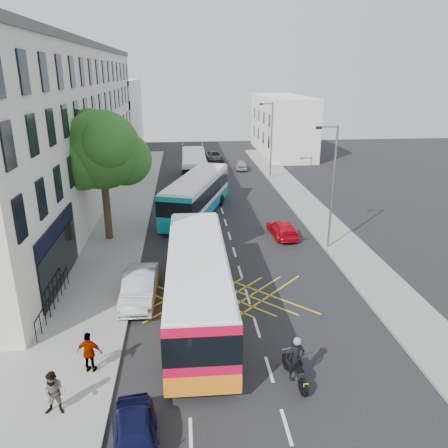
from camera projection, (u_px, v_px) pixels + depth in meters
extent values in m
plane|color=black|center=(269.00, 369.00, 17.42)|extent=(120.00, 120.00, 0.00)
cube|color=gray|center=(110.00, 239.00, 30.73)|extent=(5.00, 70.00, 0.15)
cube|color=gray|center=(331.00, 232.00, 32.14)|extent=(3.00, 70.00, 0.15)
cube|color=beige|center=(54.00, 130.00, 37.04)|extent=(8.00, 45.00, 13.00)
cube|color=#59544C|center=(43.00, 45.00, 34.80)|extent=(8.30, 45.00, 0.50)
cube|color=black|center=(56.00, 229.00, 22.92)|extent=(0.12, 7.00, 0.90)
cube|color=black|center=(60.00, 260.00, 23.52)|extent=(0.12, 7.00, 2.60)
cube|color=silver|center=(110.00, 115.00, 66.18)|extent=(8.00, 20.00, 10.00)
cube|color=silver|center=(282.00, 125.00, 62.15)|extent=(6.00, 18.00, 8.00)
cylinder|color=#382619|center=(107.00, 208.00, 29.97)|extent=(0.50, 0.50, 4.40)
sphere|color=#1D5418|center=(101.00, 150.00, 28.65)|extent=(5.20, 5.20, 5.20)
sphere|color=#1D5418|center=(125.00, 159.00, 29.79)|extent=(3.60, 3.60, 3.60)
sphere|color=#1D5418|center=(82.00, 161.00, 28.18)|extent=(3.80, 3.80, 3.80)
sphere|color=#1D5418|center=(107.00, 144.00, 27.28)|extent=(3.40, 3.40, 3.40)
sphere|color=#1D5418|center=(91.00, 133.00, 29.28)|extent=(3.20, 3.20, 3.20)
cylinder|color=slate|center=(333.00, 189.00, 27.87)|extent=(0.14, 0.14, 8.00)
cylinder|color=slate|center=(328.00, 127.00, 26.52)|extent=(1.20, 0.10, 0.10)
cube|color=black|center=(319.00, 128.00, 26.49)|extent=(0.35, 0.15, 0.18)
cylinder|color=slate|center=(271.00, 141.00, 46.66)|extent=(0.14, 0.14, 8.00)
cylinder|color=slate|center=(267.00, 104.00, 45.31)|extent=(1.20, 0.10, 0.10)
cube|color=black|center=(261.00, 104.00, 45.27)|extent=(0.35, 0.15, 0.18)
cube|color=silver|center=(198.00, 282.00, 20.59)|extent=(2.84, 11.98, 2.88)
cube|color=silver|center=(197.00, 253.00, 20.10)|extent=(2.62, 11.74, 0.13)
cube|color=black|center=(198.00, 275.00, 20.46)|extent=(2.90, 12.04, 1.20)
cube|color=orange|center=(198.00, 301.00, 20.93)|extent=(2.89, 12.03, 0.82)
cube|color=red|center=(203.00, 361.00, 14.99)|extent=(2.76, 0.13, 2.72)
cube|color=#FF0C0C|center=(171.00, 381.00, 15.15)|extent=(0.25, 0.06, 0.25)
cube|color=#FF0C0C|center=(234.00, 377.00, 15.32)|extent=(0.25, 0.06, 0.25)
cylinder|color=black|center=(172.00, 278.00, 23.99)|extent=(0.31, 0.98, 0.98)
cylinder|color=black|center=(221.00, 276.00, 24.21)|extent=(0.31, 0.98, 0.98)
cylinder|color=black|center=(167.00, 361.00, 17.15)|extent=(0.31, 0.98, 0.98)
cylinder|color=black|center=(235.00, 357.00, 17.36)|extent=(0.31, 0.98, 0.98)
cube|color=silver|center=(197.00, 194.00, 35.56)|extent=(6.03, 11.69, 2.76)
cube|color=silver|center=(197.00, 177.00, 35.09)|extent=(5.76, 11.40, 0.12)
cube|color=black|center=(197.00, 190.00, 35.43)|extent=(6.11, 11.76, 1.14)
cube|color=#0B8492|center=(197.00, 206.00, 35.88)|extent=(6.09, 11.75, 0.78)
cube|color=#0C939B|center=(174.00, 215.00, 30.32)|extent=(2.54, 0.92, 2.60)
cube|color=#FF0C0C|center=(160.00, 224.00, 30.77)|extent=(0.26, 0.13, 0.25)
cube|color=#FF0C0C|center=(189.00, 226.00, 30.33)|extent=(0.26, 0.13, 0.25)
cylinder|color=black|center=(193.00, 198.00, 39.13)|extent=(0.57, 0.98, 0.94)
cylinder|color=black|center=(221.00, 200.00, 38.59)|extent=(0.57, 0.98, 0.94)
cylinder|color=black|center=(166.00, 223.00, 32.71)|extent=(0.57, 0.98, 0.94)
cylinder|color=black|center=(200.00, 226.00, 32.17)|extent=(0.57, 0.98, 0.94)
cube|color=silver|center=(194.00, 167.00, 46.41)|extent=(2.49, 10.55, 2.54)
cube|color=silver|center=(194.00, 155.00, 45.97)|extent=(2.30, 10.33, 0.11)
cube|color=black|center=(194.00, 164.00, 46.29)|extent=(2.55, 10.61, 1.05)
cube|color=#0D90A1|center=(194.00, 175.00, 46.70)|extent=(2.54, 10.60, 0.72)
cube|color=white|center=(195.00, 178.00, 41.48)|extent=(2.43, 0.12, 2.39)
cube|color=#FF0C0C|center=(185.00, 185.00, 41.62)|extent=(0.25, 0.06, 0.25)
cube|color=#FF0C0C|center=(205.00, 185.00, 41.77)|extent=(0.25, 0.06, 0.25)
cylinder|color=black|center=(183.00, 172.00, 49.40)|extent=(0.28, 0.86, 0.86)
cylinder|color=black|center=(204.00, 172.00, 49.59)|extent=(0.28, 0.86, 0.86)
cylinder|color=black|center=(183.00, 186.00, 43.37)|extent=(0.28, 0.86, 0.86)
cylinder|color=black|center=(207.00, 186.00, 43.56)|extent=(0.28, 0.86, 0.86)
cylinder|color=black|center=(303.00, 387.00, 15.94)|extent=(0.24, 0.67, 0.66)
cylinder|color=black|center=(286.00, 362.00, 17.35)|extent=(0.24, 0.67, 0.66)
cube|color=black|center=(295.00, 367.00, 16.55)|extent=(0.44, 1.26, 0.23)
cube|color=black|center=(292.00, 359.00, 16.72)|extent=(0.37, 0.51, 0.21)
cube|color=black|center=(298.00, 368.00, 16.26)|extent=(0.36, 0.56, 0.10)
cylinder|color=slate|center=(287.00, 354.00, 17.18)|extent=(0.14, 0.45, 0.87)
cylinder|color=slate|center=(289.00, 348.00, 16.92)|extent=(0.62, 0.15, 0.04)
cube|color=gold|center=(306.00, 385.00, 15.70)|extent=(0.19, 0.05, 0.13)
imported|color=black|center=(296.00, 359.00, 16.36)|extent=(0.72, 0.54, 1.79)
sphere|color=#99999E|center=(297.00, 341.00, 16.11)|extent=(0.31, 0.31, 0.31)
imported|color=black|center=(135.00, 440.00, 13.32)|extent=(1.88, 3.73, 1.22)
imported|color=#A7ABAF|center=(140.00, 287.00, 22.43)|extent=(1.74, 4.69, 1.53)
imported|color=red|center=(282.00, 228.00, 31.32)|extent=(1.83, 4.03, 1.14)
imported|color=#3C4043|center=(214.00, 156.00, 57.64)|extent=(2.45, 4.59, 1.23)
imported|color=#9FA2A7|center=(241.00, 165.00, 52.52)|extent=(1.49, 3.54, 1.20)
imported|color=gray|center=(54.00, 393.00, 14.73)|extent=(0.84, 0.68, 1.64)
imported|color=gray|center=(89.00, 352.00, 16.82)|extent=(1.06, 0.58, 1.70)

